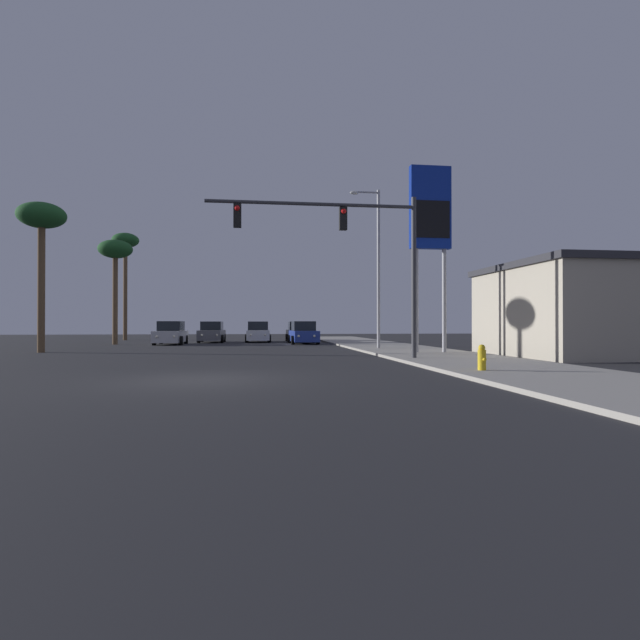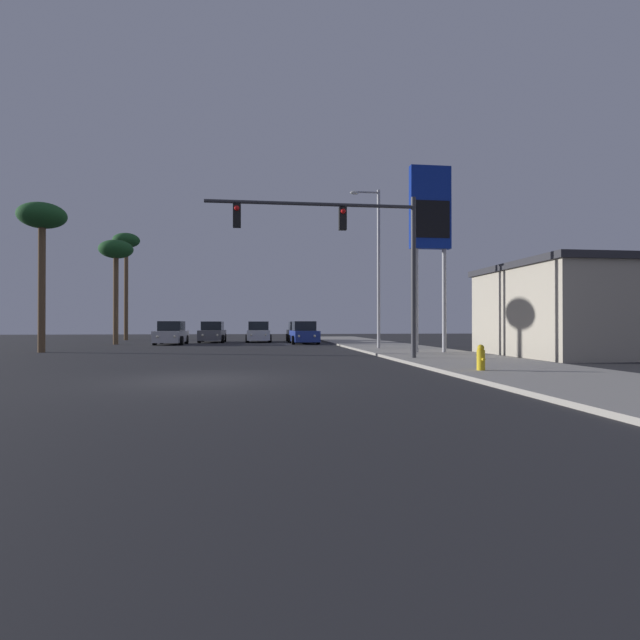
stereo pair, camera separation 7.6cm
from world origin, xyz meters
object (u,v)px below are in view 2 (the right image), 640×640
Objects in this scene: car_silver at (171,334)px; car_black at (299,333)px; traffic_light_mast at (354,241)px; palm_tree_mid at (116,254)px; car_blue at (304,334)px; street_lamp at (376,260)px; fire_hydrant at (481,358)px; palm_tree_near at (42,223)px; palm_tree_far at (126,247)px; gas_station_sign at (430,218)px; car_white at (259,333)px; car_grey at (212,333)px.

car_silver and car_black have the same top height.
traffic_light_mast is 22.85m from palm_tree_mid.
car_blue is 0.58× the size of palm_tree_mid.
fire_hydrant is (-0.20, -13.71, -4.63)m from street_lamp.
traffic_light_mast is 1.08× the size of palm_tree_near.
palm_tree_far is 1.26× the size of palm_tree_near.
car_silver is 0.48× the size of gas_station_sign.
palm_tree_mid is (1.79, -10.00, -2.01)m from palm_tree_far.
car_blue is 18.07m from traffic_light_mast.
traffic_light_mast is 11.06× the size of fire_hydrant.
palm_tree_mid is at bearing -79.87° from palm_tree_far.
palm_tree_mid reaches higher than car_silver.
gas_station_sign is at bearing 114.84° from car_white.
palm_tree_mid is (-13.63, -4.14, 5.77)m from car_black.
palm_tree_far is at bearing -59.04° from car_silver.
street_lamp is 1.19× the size of palm_tree_mid.
car_silver is 10.69m from car_black.
car_blue is (7.06, -3.96, 0.00)m from car_grey.
palm_tree_near reaches higher than car_grey.
palm_tree_far is (-8.34, 6.46, 7.78)m from car_grey.
fire_hydrant is at bearing -54.75° from palm_tree_mid.
car_white is at bearing 99.66° from traffic_light_mast.
car_silver is 1.00× the size of car_grey.
traffic_light_mast is at bearing 111.16° from car_grey.
fire_hydrant is at bearing -100.87° from gas_station_sign.
car_silver is 20.59m from traffic_light_mast.
fire_hydrant is at bearing 103.59° from car_white.
car_grey is 13.10m from palm_tree_far.
car_black is at bearing 16.88° from palm_tree_mid.
gas_station_sign reaches higher than traffic_light_mast.
car_white is 0.51× the size of traffic_light_mast.
car_grey is at bearing -31.53° from car_blue.
car_blue is 23.35m from fire_hydrant.
palm_tree_near is (-14.93, 8.03, 1.97)m from traffic_light_mast.
palm_tree_far is (-20.21, 24.34, 1.92)m from gas_station_sign.
gas_station_sign reaches higher than car_white.
traffic_light_mast reaches higher than car_blue.
palm_tree_far is at bearing -27.79° from car_white.
palm_tree_near reaches higher than traffic_light_mast.
palm_tree_near reaches higher than fire_hydrant.
traffic_light_mast is at bearing 99.98° from car_white.
palm_tree_mid is (-18.42, 14.34, -0.09)m from gas_station_sign.
car_black is at bearing 96.23° from fire_hydrant.
car_grey is at bearing 123.58° from gas_station_sign.
gas_station_sign is (11.87, -17.88, 5.86)m from car_grey.
palm_tree_far is 10.36m from palm_tree_mid.
car_blue is at bearing 108.96° from street_lamp.
car_silver is at bearing 62.40° from palm_tree_near.
palm_tree_far reaches higher than fire_hydrant.
palm_tree_far reaches higher than car_white.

